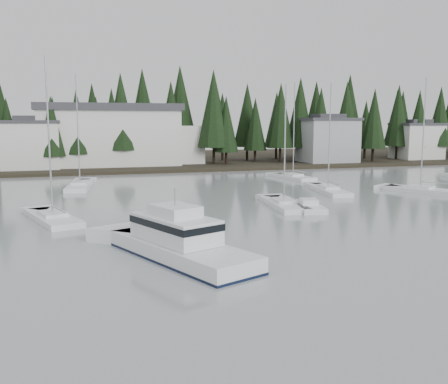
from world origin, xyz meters
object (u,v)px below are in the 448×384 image
object	(u,v)px
house_west	(31,144)
cabin_cruiser_center	(179,246)
harbor_inn	(121,136)
sailboat_0	(293,178)
sailboat_3	(284,206)
runabout_1	(309,208)
house_east_b	(417,140)
house_east_a	(327,139)
sailboat_2	(53,220)
sailboat_6	(328,191)
sailboat_8	(80,187)
sailboat_5	(420,191)

from	to	relation	value
house_west	cabin_cruiser_center	bearing A→B (deg)	-77.69
harbor_inn	sailboat_0	world-z (taller)	sailboat_0
sailboat_3	runabout_1	world-z (taller)	sailboat_3
house_east_b	cabin_cruiser_center	bearing A→B (deg)	-136.35
house_east_a	sailboat_2	world-z (taller)	sailboat_2
sailboat_6	runabout_1	bearing A→B (deg)	152.09
house_west	cabin_cruiser_center	distance (m)	60.70
sailboat_2	sailboat_6	size ratio (longest dim) A/B	1.06
sailboat_0	sailboat_8	xyz separation A→B (m)	(-29.90, -1.02, -0.01)
sailboat_5	sailboat_8	size ratio (longest dim) A/B	0.95
house_east_a	sailboat_5	bearing A→B (deg)	-101.85
house_east_b	runabout_1	world-z (taller)	house_east_b
harbor_inn	sailboat_5	world-z (taller)	sailboat_5
sailboat_5	sailboat_6	world-z (taller)	sailboat_5
harbor_inn	runabout_1	xyz separation A→B (m)	(13.00, -49.40, -5.64)
cabin_cruiser_center	sailboat_6	xyz separation A→B (m)	(22.69, 23.41, -0.67)
harbor_inn	sailboat_2	world-z (taller)	sailboat_2
house_east_a	sailboat_8	distance (m)	51.72
house_east_a	sailboat_8	bearing A→B (deg)	-154.74
harbor_inn	house_east_a	bearing A→B (deg)	-6.36
cabin_cruiser_center	sailboat_3	size ratio (longest dim) A/B	0.98
cabin_cruiser_center	sailboat_2	xyz separation A→B (m)	(-7.91, 14.32, -0.66)
sailboat_2	sailboat_0	bearing A→B (deg)	-72.22
sailboat_3	house_east_b	bearing A→B (deg)	-41.82
sailboat_3	harbor_inn	bearing A→B (deg)	19.59
sailboat_3	sailboat_6	size ratio (longest dim) A/B	0.92
house_east_b	harbor_inn	xyz separation A→B (m)	(-60.96, 2.34, 1.37)
house_east_a	house_east_b	size ratio (longest dim) A/B	1.11
sailboat_2	sailboat_5	bearing A→B (deg)	-99.41
house_west	sailboat_0	distance (m)	43.55
house_east_a	sailboat_6	size ratio (longest dim) A/B	0.79
sailboat_0	sailboat_2	xyz separation A→B (m)	(-32.33, -22.91, -0.01)
house_east_a	harbor_inn	xyz separation A→B (m)	(-38.96, 4.34, 0.87)
cabin_cruiser_center	runabout_1	size ratio (longest dim) A/B	2.01
sailboat_3	sailboat_6	bearing A→B (deg)	-42.47
sailboat_0	cabin_cruiser_center	bearing A→B (deg)	137.00
house_east_b	harbor_inn	bearing A→B (deg)	177.80
sailboat_6	house_east_b	bearing A→B (deg)	-39.27
harbor_inn	house_east_b	bearing A→B (deg)	-2.20
harbor_inn	runabout_1	bearing A→B (deg)	-75.26
house_east_a	sailboat_2	bearing A→B (deg)	-138.17
sailboat_3	sailboat_8	size ratio (longest dim) A/B	0.84
sailboat_2	harbor_inn	bearing A→B (deg)	-29.31
house_east_a	sailboat_5	size ratio (longest dim) A/B	0.76
house_west	house_east_a	distance (m)	54.01
sailboat_5	harbor_inn	bearing A→B (deg)	7.17
sailboat_0	sailboat_3	bearing A→B (deg)	143.86
sailboat_0	harbor_inn	bearing A→B (deg)	31.65
house_east_a	runabout_1	distance (m)	52.22
sailboat_6	runabout_1	world-z (taller)	sailboat_6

